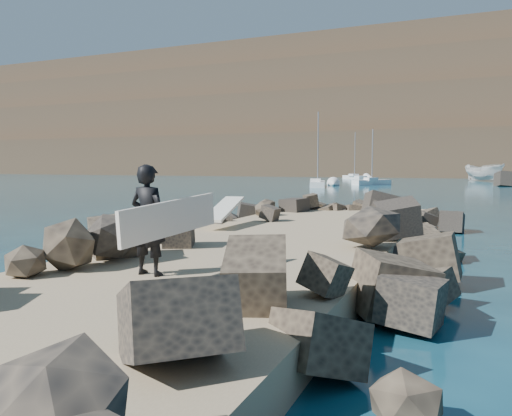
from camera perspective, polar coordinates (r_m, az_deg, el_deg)
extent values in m
plane|color=#0F384C|center=(12.90, 1.77, -6.30)|extent=(800.00, 800.00, 0.00)
cube|color=#8C7759|center=(11.04, -2.06, -6.63)|extent=(6.00, 26.00, 0.60)
cube|color=black|center=(12.90, -12.85, -4.17)|extent=(2.60, 22.00, 1.00)
cube|color=black|center=(10.62, 13.51, -6.13)|extent=(2.60, 22.00, 1.00)
cube|color=#2D4919|center=(172.39, 25.31, 8.94)|extent=(360.00, 140.00, 32.00)
cube|color=white|center=(15.58, -3.70, -0.50)|extent=(1.03, 2.58, 0.08)
imported|color=silver|center=(85.90, 24.65, 3.73)|extent=(7.10, 6.95, 2.79)
imported|color=black|center=(8.82, -12.19, -1.36)|extent=(0.72, 0.49, 1.92)
cube|color=silver|center=(8.56, -9.74, -1.15)|extent=(0.42, 2.37, 0.75)
cube|color=silver|center=(91.48, 11.19, 3.41)|extent=(5.51, 6.56, 0.80)
cylinder|color=gray|center=(91.47, 11.23, 6.06)|extent=(0.12, 0.12, 7.77)
cube|color=silver|center=(90.81, 11.10, 3.71)|extent=(2.10, 2.26, 0.44)
cube|color=silver|center=(58.49, 7.05, 2.67)|extent=(3.50, 7.47, 0.80)
cylinder|color=gray|center=(58.48, 7.10, 6.94)|extent=(0.12, 0.12, 8.03)
cube|color=silver|center=(57.66, 6.82, 3.13)|extent=(1.67, 2.28, 0.44)
cube|color=silver|center=(65.37, 13.09, 2.81)|extent=(4.30, 5.62, 0.80)
cylinder|color=gray|center=(65.35, 13.15, 5.95)|extent=(0.12, 0.12, 6.46)
cube|color=silver|center=(64.78, 13.01, 3.23)|extent=(1.69, 1.89, 0.44)
cube|color=white|center=(172.65, 8.19, 15.38)|extent=(10.00, 8.00, 4.00)
cube|color=white|center=(179.58, 22.18, 14.58)|extent=(8.00, 6.00, 3.50)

